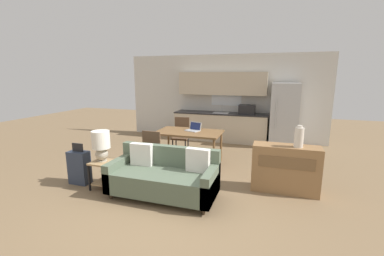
% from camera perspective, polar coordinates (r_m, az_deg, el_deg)
% --- Properties ---
extents(ground_plane, '(20.00, 20.00, 0.00)m').
position_cam_1_polar(ground_plane, '(4.44, -5.82, -15.94)').
color(ground_plane, '#7F6647').
extents(wall_back, '(6.40, 0.07, 2.70)m').
position_cam_1_polar(wall_back, '(8.41, 6.91, 6.78)').
color(wall_back, silver).
rests_on(wall_back, ground_plane).
extents(kitchen_counter, '(2.92, 0.65, 2.15)m').
position_cam_1_polar(kitchen_counter, '(8.17, 6.52, 3.05)').
color(kitchen_counter, beige).
rests_on(kitchen_counter, ground_plane).
extents(refrigerator, '(0.77, 0.77, 1.84)m').
position_cam_1_polar(refrigerator, '(7.89, 19.78, 2.70)').
color(refrigerator, '#B7BABC').
rests_on(refrigerator, ground_plane).
extents(dining_table, '(1.50, 0.89, 0.77)m').
position_cam_1_polar(dining_table, '(5.98, -0.67, -1.40)').
color(dining_table, brown).
rests_on(dining_table, ground_plane).
extents(couch, '(1.83, 0.80, 0.86)m').
position_cam_1_polar(couch, '(4.51, -6.15, -10.68)').
color(couch, '#3D2D1E').
rests_on(couch, ground_plane).
extents(side_table, '(0.43, 0.43, 0.51)m').
position_cam_1_polar(side_table, '(5.04, -18.85, -8.86)').
color(side_table, tan).
rests_on(side_table, ground_plane).
extents(table_lamp, '(0.32, 0.32, 0.56)m').
position_cam_1_polar(table_lamp, '(4.92, -19.56, -3.28)').
color(table_lamp, '#B2A893').
rests_on(table_lamp, side_table).
extents(credenza, '(1.14, 0.39, 0.85)m').
position_cam_1_polar(credenza, '(4.90, 20.01, -8.49)').
color(credenza, olive).
rests_on(credenza, ground_plane).
extents(vase, '(0.15, 0.15, 0.38)m').
position_cam_1_polar(vase, '(4.70, 22.67, -1.88)').
color(vase, beige).
rests_on(vase, credenza).
extents(dining_chair_near_left, '(0.43, 0.43, 0.95)m').
position_cam_1_polar(dining_chair_near_left, '(5.45, -8.37, -4.95)').
color(dining_chair_near_left, brown).
rests_on(dining_chair_near_left, ground_plane).
extents(dining_chair_far_left, '(0.47, 0.47, 0.95)m').
position_cam_1_polar(dining_chair_far_left, '(6.90, -2.43, -1.31)').
color(dining_chair_far_left, brown).
rests_on(dining_chair_far_left, ground_plane).
extents(laptop, '(0.39, 0.35, 0.20)m').
position_cam_1_polar(laptop, '(6.05, 0.39, -0.13)').
color(laptop, '#B7BABC').
rests_on(laptop, dining_table).
extents(suitcase, '(0.39, 0.22, 0.80)m').
position_cam_1_polar(suitcase, '(5.42, -23.74, -7.97)').
color(suitcase, '#2D384C').
rests_on(suitcase, ground_plane).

